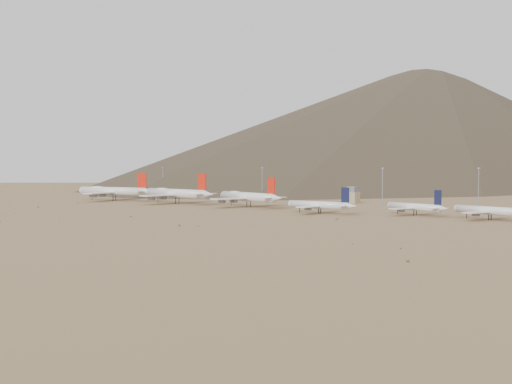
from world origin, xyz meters
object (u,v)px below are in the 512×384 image
Objects in this scene: widebody_east at (248,197)px; narrowbody_a at (320,205)px; widebody_centre at (176,193)px; widebody_west at (113,191)px; narrowbody_b at (416,207)px; control_tower at (353,196)px.

widebody_east is 70.53m from narrowbody_a.
widebody_east is at bearing 7.70° from widebody_centre.
widebody_west is 1.74× the size of narrowbody_b.
widebody_west reaches higher than widebody_east.
narrowbody_b is at bearing -44.40° from control_tower.
narrowbody_a is (67.44, -20.58, -1.90)m from widebody_east.
widebody_east is 86.41m from control_tower.
widebody_east is (63.41, 0.97, -0.58)m from widebody_centre.
widebody_east is at bearing 166.49° from narrowbody_a.
widebody_west is 198.10m from narrowbody_a.
control_tower is at bearing 157.04° from narrowbody_b.
widebody_centre is 63.42m from widebody_east.
narrowbody_a is at bearing -15.16° from widebody_west.
narrowbody_b is 114.41m from control_tower.
narrowbody_a is 105.44m from control_tower.
narrowbody_b is at bearing 25.91° from narrowbody_a.
control_tower is at bearing 111.94° from narrowbody_a.
narrowbody_a reaches higher than control_tower.
widebody_centre reaches higher than widebody_west.
widebody_west is at bearing -153.61° from control_tower.
widebody_east is (129.75, 1.84, -0.58)m from widebody_west.
widebody_west reaches higher than narrowbody_b.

